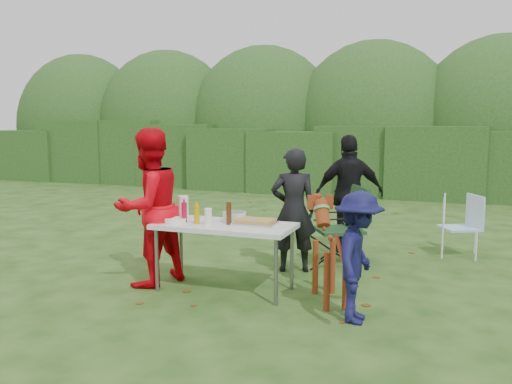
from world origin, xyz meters
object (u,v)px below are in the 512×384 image
(person_red_jacket, at_px, (149,207))
(paper_towel_roll, at_px, (183,207))
(dog, at_px, (330,253))
(beer_bottle, at_px, (229,213))
(folding_table, at_px, (224,229))
(mustard_bottle, at_px, (197,215))
(ketchup_bottle, at_px, (184,213))
(child, at_px, (358,257))
(lawn_chair, at_px, (460,225))
(person_cook, at_px, (293,210))
(person_black_puffy, at_px, (349,194))
(camping_chair, at_px, (339,225))

(person_red_jacket, relative_size, paper_towel_roll, 6.78)
(dog, height_order, beer_bottle, dog)
(folding_table, xyz_separation_m, dog, (1.16, 0.03, -0.18))
(mustard_bottle, xyz_separation_m, beer_bottle, (0.34, 0.09, 0.02))
(person_red_jacket, xyz_separation_m, dog, (2.04, 0.11, -0.38))
(ketchup_bottle, bearing_deg, child, -9.74)
(dog, distance_m, paper_towel_roll, 1.76)
(lawn_chair, bearing_deg, dog, 35.40)
(mustard_bottle, bearing_deg, lawn_chair, 44.14)
(person_cook, xyz_separation_m, mustard_bottle, (-0.76, -1.10, 0.08))
(folding_table, xyz_separation_m, lawn_chair, (2.41, 2.50, -0.26))
(folding_table, xyz_separation_m, mustard_bottle, (-0.28, -0.11, 0.15))
(person_cook, relative_size, lawn_chair, 1.79)
(person_red_jacket, bearing_deg, person_black_puffy, 161.05)
(person_red_jacket, xyz_separation_m, beer_bottle, (0.95, 0.06, -0.02))
(folding_table, distance_m, mustard_bottle, 0.33)
(lawn_chair, relative_size, beer_bottle, 3.53)
(folding_table, bearing_deg, person_cook, 64.03)
(camping_chair, height_order, ketchup_bottle, camping_chair)
(person_black_puffy, height_order, paper_towel_roll, person_black_puffy)
(folding_table, relative_size, dog, 1.41)
(folding_table, bearing_deg, child, -15.65)
(lawn_chair, relative_size, ketchup_bottle, 3.85)
(person_cook, relative_size, mustard_bottle, 7.58)
(person_cook, xyz_separation_m, lawn_chair, (1.92, 1.50, -0.34))
(person_cook, relative_size, camping_chair, 1.49)
(dog, bearing_deg, ketchup_bottle, 68.27)
(dog, bearing_deg, mustard_bottle, 69.43)
(person_red_jacket, distance_m, mustard_bottle, 0.61)
(lawn_chair, bearing_deg, camping_chair, 6.64)
(person_red_jacket, relative_size, person_black_puffy, 1.07)
(person_black_puffy, relative_size, lawn_chair, 1.95)
(camping_chair, relative_size, beer_bottle, 4.24)
(paper_towel_roll, bearing_deg, lawn_chair, 38.69)
(child, relative_size, ketchup_bottle, 5.53)
(child, xyz_separation_m, mustard_bottle, (-1.79, 0.32, 0.23))
(person_red_jacket, height_order, beer_bottle, person_red_jacket)
(mustard_bottle, bearing_deg, paper_towel_roll, 141.30)
(dog, distance_m, ketchup_bottle, 1.63)
(folding_table, bearing_deg, beer_bottle, -17.75)
(mustard_bottle, height_order, paper_towel_roll, paper_towel_roll)
(paper_towel_roll, bearing_deg, person_black_puffy, 54.37)
(child, bearing_deg, paper_towel_roll, 75.10)
(dog, bearing_deg, child, -167.60)
(person_black_puffy, bearing_deg, dog, 70.84)
(paper_towel_roll, bearing_deg, beer_bottle, -12.74)
(folding_table, relative_size, ketchup_bottle, 6.82)
(person_cook, xyz_separation_m, dog, (0.67, -0.97, -0.25))
(paper_towel_roll, bearing_deg, person_cook, 39.96)
(ketchup_bottle, distance_m, paper_towel_roll, 0.25)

